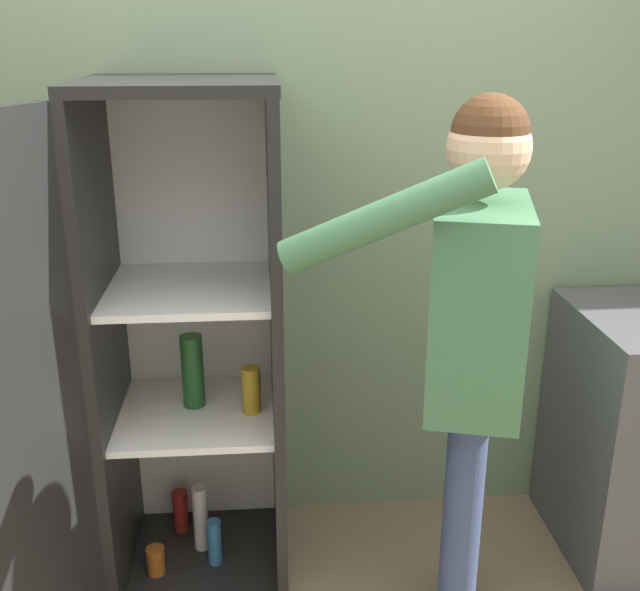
# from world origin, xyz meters

# --- Properties ---
(wall_back) EXTENTS (7.00, 0.06, 2.55)m
(wall_back) POSITION_xyz_m (0.00, 0.98, 1.27)
(wall_back) COLOR gray
(wall_back) RESTS_ON ground_plane
(refrigerator) EXTENTS (0.88, 1.13, 1.72)m
(refrigerator) POSITION_xyz_m (-0.38, 0.56, 0.85)
(refrigerator) COLOR black
(refrigerator) RESTS_ON ground_plane
(person) EXTENTS (0.76, 0.59, 1.71)m
(person) POSITION_xyz_m (0.56, 0.29, 1.08)
(person) COLOR #384770
(person) RESTS_ON ground_plane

